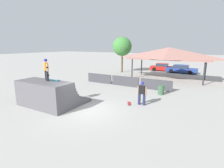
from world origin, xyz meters
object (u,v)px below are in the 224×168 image
object	(u,v)px
skateboard_on_deck	(55,80)
parked_car_blue	(181,69)
skater_on_deck	(46,68)
parked_car_red	(162,67)
trash_bin	(161,90)
bystander_walking	(142,91)
skateboard_on_ground	(129,103)
tree_beside_pavilion	(122,47)

from	to	relation	value
skateboard_on_deck	parked_car_blue	world-z (taller)	skateboard_on_deck
skater_on_deck	parked_car_red	distance (m)	21.86
skateboard_on_deck	trash_bin	world-z (taller)	skateboard_on_deck
parked_car_blue	trash_bin	bearing A→B (deg)	-85.39
bystander_walking	parked_car_blue	xyz separation A→B (m)	(0.07, 17.32, -0.43)
skateboard_on_deck	trash_bin	xyz separation A→B (m)	(5.87, 6.76, -1.49)
skater_on_deck	skateboard_on_ground	size ratio (longest dim) A/B	2.02
skateboard_on_deck	bystander_walking	bearing A→B (deg)	16.22
parked_car_blue	skateboard_on_ground	bearing A→B (deg)	-90.28
skater_on_deck	bystander_walking	distance (m)	7.04
skateboard_on_deck	parked_car_blue	xyz separation A→B (m)	(5.41, 20.62, -1.31)
trash_bin	parked_car_red	world-z (taller)	parked_car_red
bystander_walking	tree_beside_pavilion	bearing A→B (deg)	-61.09
tree_beside_pavilion	parked_car_red	distance (m)	7.90
bystander_walking	parked_car_blue	size ratio (longest dim) A/B	0.38
skater_on_deck	parked_car_red	xyz separation A→B (m)	(2.78, 21.57, -2.15)
skateboard_on_deck	parked_car_red	distance (m)	21.51
bystander_walking	parked_car_blue	distance (m)	17.33
tree_beside_pavilion	trash_bin	world-z (taller)	tree_beside_pavilion
skater_on_deck	skateboard_on_ground	world-z (taller)	skater_on_deck
parked_car_blue	parked_car_red	bearing A→B (deg)	169.66
skater_on_deck	parked_car_blue	xyz separation A→B (m)	(5.92, 20.84, -2.15)
parked_car_red	bystander_walking	bearing A→B (deg)	-84.00
bystander_walking	parked_car_blue	bearing A→B (deg)	-93.48
bystander_walking	parked_car_red	world-z (taller)	bystander_walking
skateboard_on_deck	trash_bin	size ratio (longest dim) A/B	0.94
tree_beside_pavilion	bystander_walking	bearing A→B (deg)	-57.86
skateboard_on_deck	bystander_walking	world-z (taller)	skateboard_on_deck
trash_bin	parked_car_red	size ratio (longest dim) A/B	0.21
tree_beside_pavilion	parked_car_blue	bearing A→B (deg)	24.82
bystander_walking	tree_beside_pavilion	size ratio (longest dim) A/B	0.31
skateboard_on_ground	parked_car_red	world-z (taller)	parked_car_red
bystander_walking	skateboard_on_ground	xyz separation A→B (m)	(-0.86, -0.35, -0.97)
tree_beside_pavilion	parked_car_blue	xyz separation A→B (m)	(8.49, 3.93, -3.48)
skateboard_on_deck	skateboard_on_ground	xyz separation A→B (m)	(4.48, 2.95, -1.85)
tree_beside_pavilion	parked_car_blue	world-z (taller)	tree_beside_pavilion
tree_beside_pavilion	parked_car_red	world-z (taller)	tree_beside_pavilion
parked_car_red	parked_car_blue	world-z (taller)	same
skateboard_on_deck	parked_car_blue	distance (m)	21.36
skateboard_on_deck	parked_car_red	size ratio (longest dim) A/B	0.19
skater_on_deck	skateboard_on_ground	distance (m)	6.50
skateboard_on_ground	parked_car_red	distance (m)	18.54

